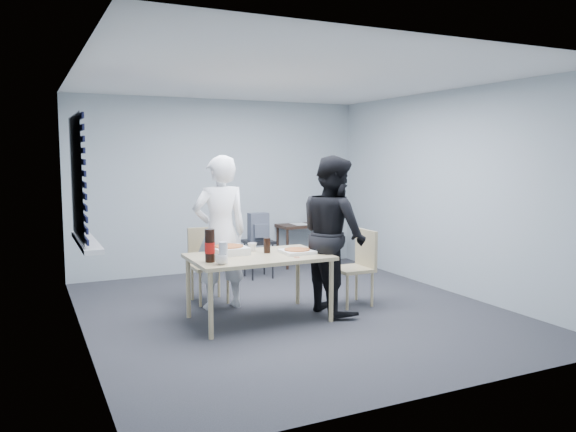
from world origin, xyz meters
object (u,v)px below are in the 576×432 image
chair_far (207,259)px  side_table (308,229)px  chair_right (359,262)px  person_black (333,234)px  soda_bottle (210,246)px  backpack (259,227)px  stool (258,248)px  person_white (220,233)px  dining_table (259,261)px  mug_b (252,247)px  mug_a (221,259)px

chair_far → side_table: (2.13, 1.42, 0.08)m
chair_right → person_black: bearing=-161.9°
chair_far → soda_bottle: 1.26m
chair_right → backpack: size_ratio=2.23×
stool → soda_bottle: size_ratio=1.64×
chair_right → person_white: person_white is taller
backpack → soda_bottle: (-1.38, -2.06, 0.13)m
dining_table → person_black: size_ratio=0.82×
side_table → stool: size_ratio=1.84×
chair_far → mug_b: 0.84m
stool → chair_far: bearing=-139.1°
backpack → dining_table: bearing=-94.5°
mug_b → person_black: bearing=-21.0°
chair_far → stool: chair_far is taller
chair_far → stool: bearing=40.9°
chair_far → mug_b: size_ratio=8.90×
mug_b → soda_bottle: (-0.62, -0.41, 0.11)m
chair_right → stool: bearing=105.7°
chair_far → mug_a: (-0.27, -1.33, 0.24)m
chair_far → person_black: size_ratio=0.50×
side_table → mug_b: mug_b is taller
dining_table → mug_b: bearing=82.9°
side_table → soda_bottle: 3.58m
backpack → chair_right: bearing=-56.3°
side_table → backpack: (-1.08, -0.53, 0.15)m
soda_bottle → backpack: bearing=56.2°
person_black → soda_bottle: 1.47m
chair_far → soda_bottle: size_ratio=2.69×
mug_a → soda_bottle: size_ratio=0.37×
dining_table → person_white: (-0.22, 0.63, 0.24)m
person_white → soda_bottle: bearing=64.4°
side_table → mug_a: (-2.40, -2.75, 0.16)m
side_table → mug_a: bearing=-131.1°
dining_table → stool: size_ratio=2.67×
dining_table → side_table: bearing=52.5°
dining_table → mug_a: mug_a is taller
backpack → mug_b: size_ratio=3.99×
person_white → person_black: (1.10, -0.69, 0.00)m
person_white → chair_far: bearing=-84.4°
soda_bottle → person_white: bearing=64.4°
stool → dining_table: bearing=-112.3°
chair_right → dining_table: bearing=-176.5°
chair_right → person_black: person_black is taller
stool → chair_right: bearing=-74.3°
chair_far → person_black: bearing=-43.5°
person_white → side_table: (2.09, 1.82, -0.29)m
chair_right → stool: 1.92m
person_white → soda_bottle: (-0.37, -0.77, -0.02)m
mug_a → person_white: bearing=71.9°
chair_far → backpack: size_ratio=2.23×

